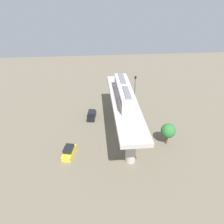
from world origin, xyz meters
name	(u,v)px	position (x,y,z in m)	size (l,w,h in m)	color
ground_plane	(124,132)	(0.00, 0.00, 0.00)	(120.00, 120.00, 0.00)	#706654
viaduct	(124,109)	(0.00, 0.00, 5.84)	(5.20, 28.00, 7.77)	#B7B2AA
train	(124,92)	(0.00, 1.10, 9.30)	(2.64, 13.55, 3.24)	silver
parked_car_yellow	(69,152)	(-11.48, -6.48, 0.74)	(2.71, 4.50, 1.76)	yellow
parked_car_black	(92,115)	(-7.01, 6.63, 0.74)	(2.38, 4.41, 1.76)	black
tree_near_viaduct	(168,131)	(8.26, -4.78, 3.19)	(2.95, 2.95, 4.69)	brown
signal_post	(134,95)	(3.40, 6.95, 5.71)	(0.44, 0.28, 10.37)	#4C4C51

